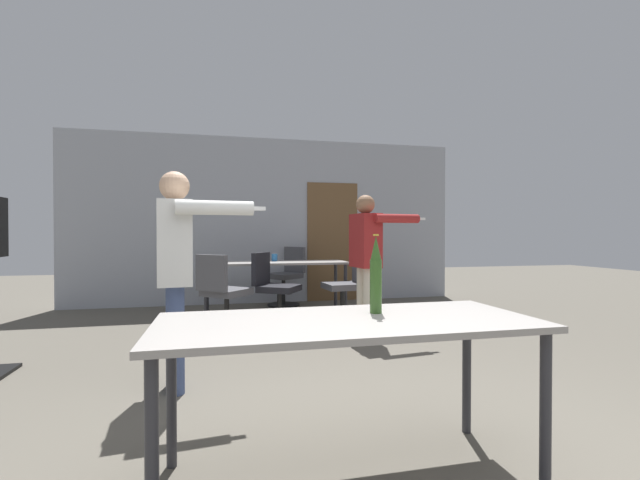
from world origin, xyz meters
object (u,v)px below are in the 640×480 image
Objects in this scene: office_chair_far_left at (287,278)px; office_chair_side_rolled at (348,288)px; office_chair_mid_tucked at (222,295)px; beer_bottle at (376,276)px; person_right_polo at (177,259)px; office_chair_near_pushed at (274,291)px; person_center_tall at (366,251)px; drink_cup at (275,258)px.

office_chair_side_rolled is (0.61, -1.40, -0.02)m from office_chair_far_left.
beer_bottle reaches higher than office_chair_mid_tucked.
office_chair_far_left reaches higher than office_chair_mid_tucked.
office_chair_far_left is (1.36, 3.56, -0.53)m from person_right_polo.
office_chair_near_pushed is at bearing 128.27° from office_chair_far_left.
person_center_tall reaches higher than beer_bottle.
office_chair_near_pushed is at bearing 67.61° from office_chair_mid_tucked.
person_right_polo is 2.35m from person_center_tall.
person_center_tall reaches higher than office_chair_side_rolled.
person_center_tall is 2.37m from office_chair_far_left.
office_chair_far_left reaches higher than office_chair_near_pushed.
office_chair_mid_tucked is at bearing 103.17° from beer_bottle.
office_chair_mid_tucked is (-1.61, 0.56, -0.54)m from person_center_tall.
person_right_polo reaches higher than person_center_tall.
person_right_polo is at bearing 129.71° from beer_bottle.
person_center_tall is (1.94, 1.32, -0.01)m from person_right_polo.
person_right_polo is 4.08× the size of beer_bottle.
person_right_polo is 1.76× the size of office_chair_mid_tucked.
person_center_tall is 1.75× the size of office_chair_near_pushed.
office_chair_mid_tucked is at bearing 112.20° from office_chair_far_left.
beer_bottle is 4.25m from drink_cup.
beer_bottle is (-0.87, -2.62, -0.02)m from person_center_tall.
office_chair_far_left is at bearing 18.37° from office_chair_side_rolled.
person_center_tall is at bearing 158.28° from office_chair_far_left.
office_chair_near_pushed is at bearing 91.48° from beer_bottle.
office_chair_far_left is 1.02× the size of office_chair_side_rolled.
office_chair_far_left reaches higher than drink_cup.
office_chair_mid_tucked is at bearing -115.77° from person_center_tall.
drink_cup is (-0.86, 1.63, -0.16)m from person_center_tall.
office_chair_mid_tucked is 1.37m from drink_cup.
beer_bottle is at bearing -25.00° from person_center_tall.
office_chair_side_rolled is at bearing -41.85° from drink_cup.
office_chair_far_left is (-0.58, 2.24, -0.52)m from person_center_tall.
office_chair_side_rolled reaches higher than drink_cup.
office_chair_mid_tucked reaches higher than office_chair_near_pushed.
drink_cup is at bearing 42.99° from office_chair_side_rolled.
office_chair_near_pushed is 0.73m from office_chair_mid_tucked.
office_chair_near_pushed reaches higher than drink_cup.
office_chair_far_left is at bearing 86.62° from beer_bottle.
office_chair_side_rolled is at bearing 51.54° from office_chair_mid_tucked.
beer_bottle reaches higher than office_chair_near_pushed.
drink_cup is at bearing 96.67° from office_chair_mid_tucked.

